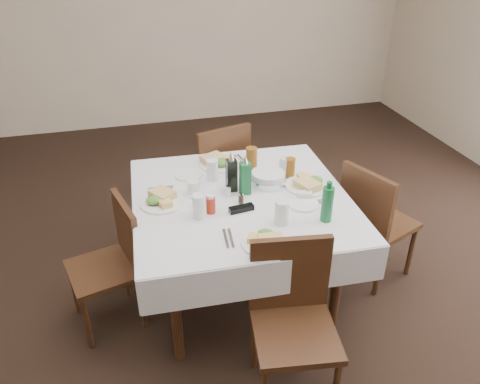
{
  "coord_description": "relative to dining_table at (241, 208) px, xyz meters",
  "views": [
    {
      "loc": [
        -0.53,
        -2.14,
        2.21
      ],
      "look_at": [
        0.08,
        0.21,
        0.8
      ],
      "focal_mm": 35.0,
      "sensor_mm": 36.0,
      "label": 1
    }
  ],
  "objects": [
    {
      "name": "meal_west",
      "position": [
        -0.48,
        0.05,
        0.1
      ],
      "size": [
        0.27,
        0.27,
        0.06
      ],
      "color": "white",
      "rests_on": "dining_table"
    },
    {
      "name": "bread_basket",
      "position": [
        0.21,
        0.12,
        0.12
      ],
      "size": [
        0.23,
        0.23,
        0.08
      ],
      "color": "silver",
      "rests_on": "dining_table"
    },
    {
      "name": "coffee_mug",
      "position": [
        -0.27,
        0.1,
        0.12
      ],
      "size": [
        0.12,
        0.12,
        0.09
      ],
      "color": "white",
      "rests_on": "dining_table"
    },
    {
      "name": "chair_west",
      "position": [
        -0.79,
        -0.01,
        -0.21
      ],
      "size": [
        0.47,
        0.47,
        0.82
      ],
      "color": "black",
      "rests_on": "ground"
    },
    {
      "name": "green_bottle",
      "position": [
        0.39,
        -0.37,
        0.19
      ],
      "size": [
        0.06,
        0.06,
        0.24
      ],
      "color": "#156431",
      "rests_on": "dining_table"
    },
    {
      "name": "oil_cruet_dark",
      "position": [
        -0.04,
        0.09,
        0.2
      ],
      "size": [
        0.06,
        0.06,
        0.26
      ],
      "color": "black",
      "rests_on": "dining_table"
    },
    {
      "name": "room_shell",
      "position": [
        -0.09,
        -0.22,
        1.03
      ],
      "size": [
        6.04,
        7.04,
        2.8
      ],
      "color": "beige",
      "rests_on": "ground"
    },
    {
      "name": "water_s",
      "position": [
        0.14,
        -0.34,
        0.15
      ],
      "size": [
        0.07,
        0.07,
        0.14
      ],
      "color": "silver",
      "rests_on": "dining_table"
    },
    {
      "name": "meal_east",
      "position": [
        0.44,
        0.0,
        0.11
      ],
      "size": [
        0.28,
        0.28,
        0.06
      ],
      "color": "white",
      "rests_on": "dining_table"
    },
    {
      "name": "chair_north",
      "position": [
        0.04,
        0.82,
        -0.16
      ],
      "size": [
        0.53,
        0.53,
        0.91
      ],
      "color": "black",
      "rests_on": "ground"
    },
    {
      "name": "iced_tea_a",
      "position": [
        0.16,
        0.33,
        0.16
      ],
      "size": [
        0.08,
        0.08,
        0.16
      ],
      "color": "brown",
      "rests_on": "dining_table"
    },
    {
      "name": "pepper_shaker",
      "position": [
        -0.02,
        -0.07,
        0.12
      ],
      "size": [
        0.03,
        0.03,
        0.07
      ],
      "color": "#413023",
      "rests_on": "dining_table"
    },
    {
      "name": "iced_tea_b",
      "position": [
        0.37,
        0.16,
        0.15
      ],
      "size": [
        0.06,
        0.06,
        0.13
      ],
      "color": "brown",
      "rests_on": "dining_table"
    },
    {
      "name": "side_plate_b",
      "position": [
        0.33,
        -0.19,
        0.09
      ],
      "size": [
        0.18,
        0.18,
        0.01
      ],
      "color": "white",
      "rests_on": "dining_table"
    },
    {
      "name": "ketchup_bottle",
      "position": [
        -0.21,
        -0.13,
        0.14
      ],
      "size": [
        0.05,
        0.05,
        0.12
      ],
      "color": "#AB2814",
      "rests_on": "dining_table"
    },
    {
      "name": "chair_south",
      "position": [
        0.07,
        -0.74,
        -0.18
      ],
      "size": [
        0.47,
        0.47,
        0.87
      ],
      "color": "black",
      "rests_on": "ground"
    },
    {
      "name": "sunglasses",
      "position": [
        -0.04,
        -0.16,
        0.1
      ],
      "size": [
        0.15,
        0.07,
        0.03
      ],
      "color": "black",
      "rests_on": "dining_table"
    },
    {
      "name": "cutlery_e",
      "position": [
        0.38,
        -0.19,
        0.09
      ],
      "size": [
        0.17,
        0.05,
        0.01
      ],
      "color": "silver",
      "rests_on": "dining_table"
    },
    {
      "name": "cutlery_s",
      "position": [
        -0.18,
        -0.41,
        0.09
      ],
      "size": [
        0.06,
        0.18,
        0.01
      ],
      "color": "silver",
      "rests_on": "dining_table"
    },
    {
      "name": "oil_cruet_green",
      "position": [
        0.04,
        0.04,
        0.19
      ],
      "size": [
        0.06,
        0.06,
        0.26
      ],
      "color": "#156431",
      "rests_on": "dining_table"
    },
    {
      "name": "cutlery_w",
      "position": [
        -0.46,
        0.22,
        0.09
      ],
      "size": [
        0.16,
        0.05,
        0.01
      ],
      "color": "silver",
      "rests_on": "dining_table"
    },
    {
      "name": "water_w",
      "position": [
        -0.28,
        -0.16,
        0.15
      ],
      "size": [
        0.08,
        0.08,
        0.14
      ],
      "color": "silver",
      "rests_on": "dining_table"
    },
    {
      "name": "side_plate_a",
      "position": [
        -0.27,
        0.35,
        0.09
      ],
      "size": [
        0.18,
        0.18,
        0.01
      ],
      "color": "white",
      "rests_on": "dining_table"
    },
    {
      "name": "water_e",
      "position": [
        0.34,
        0.19,
        0.15
      ],
      "size": [
        0.07,
        0.07,
        0.13
      ],
      "color": "silver",
      "rests_on": "dining_table"
    },
    {
      "name": "water_n",
      "position": [
        -0.12,
        0.26,
        0.15
      ],
      "size": [
        0.07,
        0.07,
        0.14
      ],
      "color": "silver",
      "rests_on": "dining_table"
    },
    {
      "name": "ground_plane",
      "position": [
        -0.09,
        -0.22,
        -0.68
      ],
      "size": [
        7.0,
        7.0,
        0.0
      ],
      "primitive_type": "plane",
      "color": "black"
    },
    {
      "name": "sugar_caddy",
      "position": [
        0.36,
        -0.12,
        0.11
      ],
      "size": [
        0.1,
        0.07,
        0.04
      ],
      "color": "white",
      "rests_on": "dining_table"
    },
    {
      "name": "meal_north",
      "position": [
        -0.04,
        0.45,
        0.11
      ],
      "size": [
        0.29,
        0.29,
        0.06
      ],
      "color": "white",
      "rests_on": "dining_table"
    },
    {
      "name": "dining_table",
      "position": [
        0.0,
        0.0,
        0.0
      ],
      "size": [
        1.35,
        1.35,
        0.76
      ],
      "color": "black",
      "rests_on": "ground"
    },
    {
      "name": "salt_shaker",
      "position": [
        -0.08,
        0.02,
        0.12
      ],
      "size": [
        0.03,
        0.03,
        0.07
      ],
      "color": "white",
      "rests_on": "dining_table"
    },
    {
      "name": "meal_south",
      "position": [
        0.0,
        -0.5,
        0.1
      ],
      "size": [
        0.25,
        0.25,
        0.05
      ],
      "color": "white",
      "rests_on": "dining_table"
    },
    {
      "name": "cutlery_n",
      "position": [
        0.13,
        0.49,
        0.09
      ],
      "size": [
        0.06,
        0.16,
        0.01
      ],
      "color": "silver",
      "rests_on": "dining_table"
    },
    {
      "name": "chair_east",
      "position": [
        0.89,
        -0.06,
        -0.18
      ],
      "size": [
        0.54,
        0.54,
        0.87
      ],
      "color": "black",
      "rests_on": "ground"
    }
  ]
}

